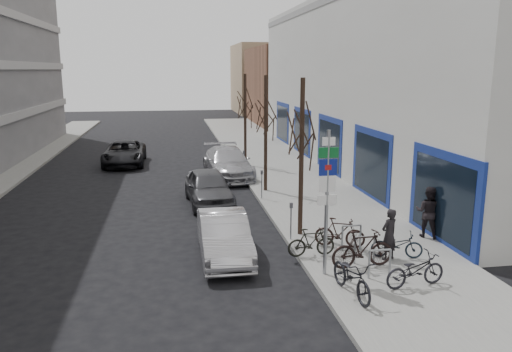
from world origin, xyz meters
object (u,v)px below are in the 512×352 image
object	(u,v)px
bike_rack	(365,246)
bike_far_curb	(415,267)
bike_mid_curb	(397,243)
bike_mid_inner	(311,242)
meter_front	(291,217)
pedestrian_far	(428,212)
tree_near	(302,120)
bike_near_right	(363,249)
meter_back	(244,160)
pedestrian_near	(389,234)
meter_mid	(262,182)
parked_car_back	(228,163)
tree_far	(245,98)
parked_car_mid	(209,187)
lane_car	(125,153)
tree_mid	(266,106)
bike_near_left	(352,273)
highway_sign_pole	(327,194)
parked_car_front	(224,236)
bike_far_inner	(340,232)

from	to	relation	value
bike_rack	bike_far_curb	size ratio (longest dim) A/B	1.29
bike_mid_curb	bike_mid_inner	distance (m)	2.59
meter_front	pedestrian_far	distance (m)	4.68
tree_near	bike_near_right	size ratio (longest dim) A/B	2.91
meter_back	pedestrian_near	distance (m)	13.49
meter_mid	parked_car_back	world-z (taller)	parked_car_back
tree_far	parked_car_mid	bearing A→B (deg)	-109.21
tree_far	lane_car	world-z (taller)	tree_far
tree_mid	tree_far	world-z (taller)	same
bike_rack	tree_far	world-z (taller)	tree_far
meter_back	bike_mid_curb	size ratio (longest dim) A/B	0.82
tree_mid	pedestrian_near	world-z (taller)	tree_mid
bike_rack	tree_near	xyz separation A→B (m)	(-1.20, 2.90, 3.44)
bike_far_curb	lane_car	world-z (taller)	lane_car
bike_far_curb	meter_front	bearing A→B (deg)	20.01
parked_car_back	pedestrian_far	world-z (taller)	pedestrian_far
pedestrian_near	bike_mid_curb	bearing A→B (deg)	173.24
tree_mid	bike_near_left	size ratio (longest dim) A/B	2.83
highway_sign_pole	pedestrian_near	world-z (taller)	highway_sign_pole
parked_car_mid	parked_car_back	xyz separation A→B (m)	(1.44, 5.37, 0.04)
meter_back	parked_car_mid	bearing A→B (deg)	-112.99
bike_mid_curb	pedestrian_far	distance (m)	2.53
bike_far_curb	parked_car_front	distance (m)	5.75
parked_car_mid	bike_rack	bearing A→B (deg)	-67.28
tree_mid	meter_front	bearing A→B (deg)	-93.68
bike_far_inner	pedestrian_far	world-z (taller)	pedestrian_far
parked_car_front	pedestrian_far	size ratio (longest dim) A/B	2.36
bike_near_right	tree_mid	bearing A→B (deg)	2.44
tree_near	meter_back	size ratio (longest dim) A/B	4.33
meter_front	bike_mid_inner	distance (m)	1.66
meter_mid	bike_near_right	distance (m)	8.36
meter_mid	pedestrian_far	xyz separation A→B (m)	(4.65, -6.02, 0.13)
bike_mid_inner	highway_sign_pole	bearing A→B (deg)	178.38
bike_near_right	bike_mid_curb	distance (m)	1.44
bike_mid_inner	parked_car_front	bearing A→B (deg)	72.22
tree_mid	highway_sign_pole	bearing A→B (deg)	-91.14
lane_car	bike_far_inner	bearing A→B (deg)	-63.75
bike_rack	bike_mid_curb	bearing A→B (deg)	11.90
meter_mid	tree_far	bearing A→B (deg)	86.78
bike_mid_inner	lane_car	distance (m)	18.57
highway_sign_pole	tree_far	xyz separation A→B (m)	(0.20, 16.51, 1.65)
highway_sign_pole	meter_mid	bearing A→B (deg)	91.68
highway_sign_pole	bike_near_right	world-z (taller)	highway_sign_pole
bike_far_inner	lane_car	distance (m)	18.46
bike_rack	pedestrian_far	distance (m)	3.56
bike_mid_inner	parked_car_back	xyz separation A→B (m)	(-1.16, 12.45, 0.20)
bike_far_curb	parked_car_mid	world-z (taller)	parked_car_mid
bike_near_left	parked_car_front	size ratio (longest dim) A/B	0.46
parked_car_mid	tree_far	bearing A→B (deg)	66.55
meter_mid	bike_mid_curb	bearing A→B (deg)	-70.07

